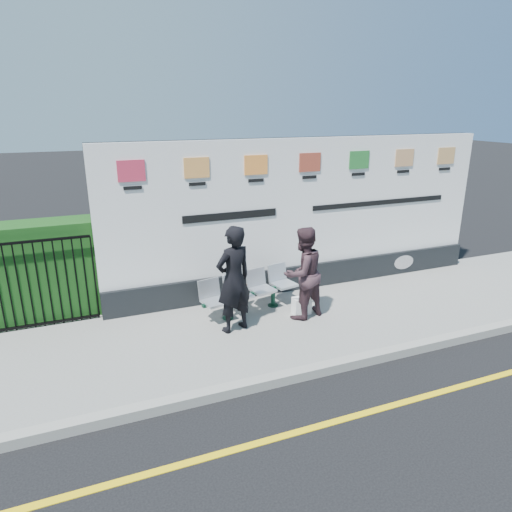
{
  "coord_description": "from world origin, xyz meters",
  "views": [
    {
      "loc": [
        -3.68,
        -3.98,
        3.66
      ],
      "look_at": [
        -0.95,
        2.88,
        1.25
      ],
      "focal_mm": 32.0,
      "sensor_mm": 36.0,
      "label": 1
    }
  ],
  "objects_px": {
    "woman_left": "(234,279)",
    "woman_right": "(303,273)",
    "billboard": "(306,225)",
    "bench": "(251,302)"
  },
  "relations": [
    {
      "from": "billboard",
      "to": "woman_left",
      "type": "distance_m",
      "value": 2.4
    },
    {
      "from": "billboard",
      "to": "woman_left",
      "type": "xyz_separation_m",
      "value": [
        -1.98,
        -1.31,
        -0.4
      ]
    },
    {
      "from": "woman_left",
      "to": "woman_right",
      "type": "distance_m",
      "value": 1.28
    },
    {
      "from": "woman_right",
      "to": "billboard",
      "type": "bearing_deg",
      "value": -134.16
    },
    {
      "from": "woman_left",
      "to": "woman_right",
      "type": "height_order",
      "value": "woman_left"
    },
    {
      "from": "billboard",
      "to": "bench",
      "type": "xyz_separation_m",
      "value": [
        -1.47,
        -0.77,
        -1.1
      ]
    },
    {
      "from": "woman_left",
      "to": "woman_right",
      "type": "relative_size",
      "value": 1.1
    },
    {
      "from": "bench",
      "to": "woman_right",
      "type": "bearing_deg",
      "value": -45.13
    },
    {
      "from": "bench",
      "to": "woman_left",
      "type": "relative_size",
      "value": 1.04
    },
    {
      "from": "billboard",
      "to": "woman_left",
      "type": "height_order",
      "value": "billboard"
    }
  ]
}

